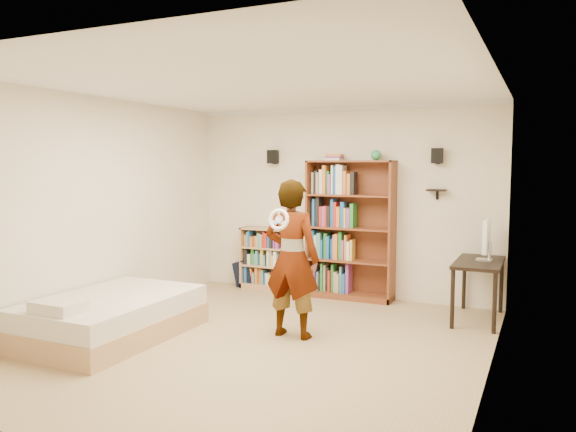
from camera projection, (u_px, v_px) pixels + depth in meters
name	position (u px, v px, depth m)	size (l,w,h in m)	color
ground	(262.00, 344.00, 5.91)	(4.50, 5.00, 0.01)	tan
room_shell	(261.00, 177.00, 5.75)	(4.52, 5.02, 2.71)	white
crown_molding	(261.00, 87.00, 5.67)	(4.50, 5.00, 0.06)	silver
speaker_left	(273.00, 157.00, 8.34)	(0.14, 0.12, 0.20)	black
speaker_right	(437.00, 156.00, 7.34)	(0.14, 0.12, 0.20)	black
wall_shelf	(436.00, 190.00, 7.39)	(0.25, 0.16, 0.03)	black
tall_bookshelf	(350.00, 230.00, 7.84)	(1.23, 0.36, 1.94)	brown
low_bookshelf	(265.00, 259.00, 8.49)	(0.75, 0.28, 0.93)	tan
computer_desk	(478.00, 291.00, 6.79)	(0.53, 1.07, 0.73)	black
imac	(485.00, 239.00, 6.78)	(0.10, 0.51, 0.51)	white
daybed	(111.00, 312.00, 6.13)	(1.25, 1.93, 0.57)	beige
person	(292.00, 259.00, 6.10)	(0.63, 0.41, 1.73)	black
wii_wheel	(279.00, 220.00, 5.77)	(0.23, 0.23, 0.04)	white
navy_bag	(244.00, 273.00, 8.66)	(0.31, 0.20, 0.42)	black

